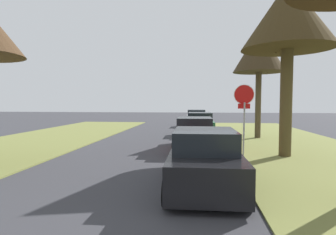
# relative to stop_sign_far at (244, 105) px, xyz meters

# --- Properties ---
(stop_sign_far) EXTENTS (0.81, 0.28, 2.97)m
(stop_sign_far) POSITION_rel_stop_sign_far_xyz_m (0.00, 0.00, 0.00)
(stop_sign_far) COLOR #9EA0A5
(stop_sign_far) RESTS_ON grass_verge_right
(street_tree_right_mid_b) EXTENTS (3.74, 3.74, 7.21)m
(street_tree_right_mid_b) POSITION_rel_stop_sign_far_xyz_m (1.79, 0.53, 3.57)
(street_tree_right_mid_b) COLOR #4C4023
(street_tree_right_mid_b) RESTS_ON grass_verge_right
(street_tree_right_far) EXTENTS (3.19, 3.19, 6.80)m
(street_tree_right_far) POSITION_rel_stop_sign_far_xyz_m (1.91, 6.44, 3.25)
(street_tree_right_far) COLOR #493E28
(street_tree_right_far) RESTS_ON grass_verge_right
(parked_sedan_black) EXTENTS (2.00, 4.43, 1.57)m
(parked_sedan_black) POSITION_rel_stop_sign_far_xyz_m (-1.66, -3.83, -1.47)
(parked_sedan_black) COLOR black
(parked_sedan_black) RESTS_ON ground
(parked_sedan_red) EXTENTS (2.00, 4.43, 1.57)m
(parked_sedan_red) POSITION_rel_stop_sign_far_xyz_m (-2.01, 1.97, -1.47)
(parked_sedan_red) COLOR red
(parked_sedan_red) RESTS_ON ground
(parked_sedan_green) EXTENTS (2.00, 4.43, 1.57)m
(parked_sedan_green) POSITION_rel_stop_sign_far_xyz_m (-1.71, 8.07, -1.47)
(parked_sedan_green) COLOR #28663D
(parked_sedan_green) RESTS_ON ground
(parked_sedan_white) EXTENTS (2.00, 4.43, 1.57)m
(parked_sedan_white) POSITION_rel_stop_sign_far_xyz_m (-2.01, 14.94, -1.47)
(parked_sedan_white) COLOR white
(parked_sedan_white) RESTS_ON ground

